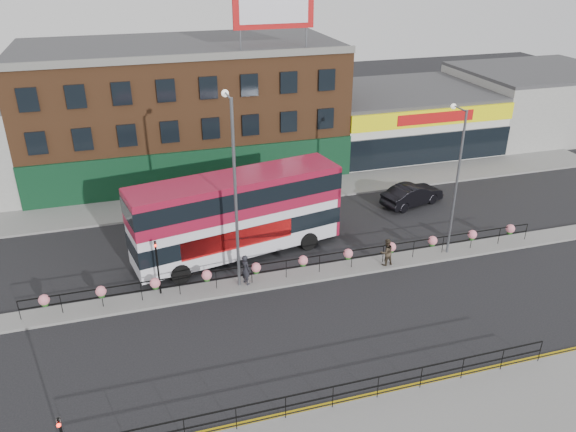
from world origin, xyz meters
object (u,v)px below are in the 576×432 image
object	(u,v)px
double_decker_bus	(238,208)
lamp_column_west	(234,179)
pedestrian_a	(246,269)
pedestrian_b	(386,252)
lamp_column_east	(456,170)
car	(412,195)

from	to	relation	value
double_decker_bus	lamp_column_west	xyz separation A→B (m)	(-0.77, -3.33, 3.24)
double_decker_bus	pedestrian_a	size ratio (longest dim) A/B	7.29
pedestrian_a	lamp_column_west	bearing A→B (deg)	35.56
double_decker_bus	pedestrian_b	distance (m)	9.16
pedestrian_b	double_decker_bus	bearing A→B (deg)	-33.66
lamp_column_east	pedestrian_a	bearing A→B (deg)	-179.32
car	pedestrian_a	distance (m)	15.76
car	pedestrian_a	size ratio (longest dim) A/B	2.83
double_decker_bus	pedestrian_b	xyz separation A→B (m)	(7.99, -3.93, -2.18)
car	pedestrian_a	world-z (taller)	pedestrian_a
double_decker_bus	pedestrian_a	world-z (taller)	double_decker_bus
double_decker_bus	lamp_column_east	size ratio (longest dim) A/B	1.46
car	lamp_column_east	bearing A→B (deg)	152.87
car	pedestrian_b	xyz separation A→B (m)	(-5.67, -7.52, 0.20)
pedestrian_a	car	bearing A→B (deg)	-86.93
car	lamp_column_east	distance (m)	8.53
car	pedestrian_b	size ratio (longest dim) A/B	3.02
double_decker_bus	car	bearing A→B (deg)	14.73
pedestrian_b	car	bearing A→B (deg)	-134.54
double_decker_bus	pedestrian_b	size ratio (longest dim) A/B	7.77
pedestrian_b	lamp_column_east	bearing A→B (deg)	179.36
double_decker_bus	lamp_column_east	bearing A→B (deg)	-15.51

